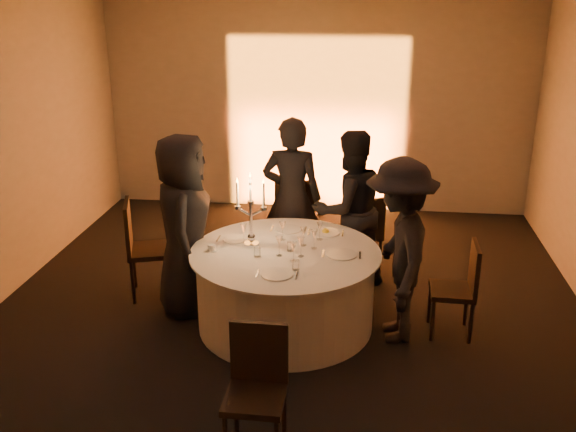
# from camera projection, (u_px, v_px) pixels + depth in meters

# --- Properties ---
(floor) EXTENTS (7.00, 7.00, 0.00)m
(floor) POSITION_uv_depth(u_px,v_px,m) (286.00, 324.00, 6.27)
(floor) COLOR black
(floor) RESTS_ON ground
(ceiling) EXTENTS (7.00, 7.00, 0.00)m
(ceiling) POSITION_uv_depth(u_px,v_px,m) (285.00, 1.00, 5.24)
(ceiling) COLOR silver
(ceiling) RESTS_ON wall_back
(wall_back) EXTENTS (7.00, 0.00, 7.00)m
(wall_back) POSITION_uv_depth(u_px,v_px,m) (317.00, 106.00, 9.02)
(wall_back) COLOR #A09C94
(wall_back) RESTS_ON floor
(wall_front) EXTENTS (7.00, 0.00, 7.00)m
(wall_front) POSITION_uv_depth(u_px,v_px,m) (172.00, 432.00, 2.49)
(wall_front) COLOR #A09C94
(wall_front) RESTS_ON floor
(uplighter_fixture) EXTENTS (0.25, 0.12, 0.10)m
(uplighter_fixture) POSITION_uv_depth(u_px,v_px,m) (313.00, 210.00, 9.24)
(uplighter_fixture) COLOR black
(uplighter_fixture) RESTS_ON floor
(banquet_table) EXTENTS (1.80, 1.80, 0.77)m
(banquet_table) POSITION_uv_depth(u_px,v_px,m) (285.00, 288.00, 6.14)
(banquet_table) COLOR black
(banquet_table) RESTS_ON floor
(chair_left) EXTENTS (0.57, 0.57, 1.05)m
(chair_left) POSITION_uv_depth(u_px,v_px,m) (141.00, 243.00, 6.66)
(chair_left) COLOR black
(chair_left) RESTS_ON floor
(chair_back_left) EXTENTS (0.47, 0.47, 1.04)m
(chair_back_left) POSITION_uv_depth(u_px,v_px,m) (296.00, 214.00, 7.49)
(chair_back_left) COLOR black
(chair_back_left) RESTS_ON floor
(chair_back_right) EXTENTS (0.55, 0.55, 0.93)m
(chair_back_right) POSITION_uv_depth(u_px,v_px,m) (363.00, 231.00, 7.18)
(chair_back_right) COLOR black
(chair_back_right) RESTS_ON floor
(chair_right) EXTENTS (0.41, 0.41, 0.91)m
(chair_right) POSITION_uv_depth(u_px,v_px,m) (461.00, 284.00, 5.93)
(chair_right) COLOR black
(chair_right) RESTS_ON floor
(chair_front) EXTENTS (0.42, 0.42, 0.94)m
(chair_front) POSITION_uv_depth(u_px,v_px,m) (257.00, 382.00, 4.45)
(chair_front) COLOR black
(chair_front) RESTS_ON floor
(guest_left) EXTENTS (0.74, 0.98, 1.82)m
(guest_left) POSITION_uv_depth(u_px,v_px,m) (184.00, 225.00, 6.26)
(guest_left) COLOR black
(guest_left) RESTS_ON floor
(guest_back_left) EXTENTS (0.69, 0.48, 1.81)m
(guest_back_left) POSITION_uv_depth(u_px,v_px,m) (292.00, 198.00, 7.05)
(guest_back_left) COLOR black
(guest_back_left) RESTS_ON floor
(guest_back_right) EXTENTS (1.05, 0.98, 1.72)m
(guest_back_right) POSITION_uv_depth(u_px,v_px,m) (349.00, 210.00, 6.83)
(guest_back_right) COLOR black
(guest_back_right) RESTS_ON floor
(guest_right) EXTENTS (0.73, 1.17, 1.73)m
(guest_right) POSITION_uv_depth(u_px,v_px,m) (399.00, 251.00, 5.77)
(guest_right) COLOR black
(guest_right) RESTS_ON floor
(plate_left) EXTENTS (0.36, 0.25, 0.01)m
(plate_left) POSITION_uv_depth(u_px,v_px,m) (235.00, 239.00, 6.27)
(plate_left) COLOR white
(plate_left) RESTS_ON banquet_table
(plate_back_left) EXTENTS (0.36, 0.27, 0.01)m
(plate_back_left) POSITION_uv_depth(u_px,v_px,m) (288.00, 229.00, 6.52)
(plate_back_left) COLOR white
(plate_back_left) RESTS_ON banquet_table
(plate_back_right) EXTENTS (0.35, 0.28, 0.08)m
(plate_back_right) POSITION_uv_depth(u_px,v_px,m) (326.00, 232.00, 6.43)
(plate_back_right) COLOR white
(plate_back_right) RESTS_ON banquet_table
(plate_right) EXTENTS (0.36, 0.29, 0.01)m
(plate_right) POSITION_uv_depth(u_px,v_px,m) (341.00, 254.00, 5.92)
(plate_right) COLOR white
(plate_right) RESTS_ON banquet_table
(plate_front) EXTENTS (0.36, 0.28, 0.01)m
(plate_front) POSITION_uv_depth(u_px,v_px,m) (277.00, 274.00, 5.52)
(plate_front) COLOR white
(plate_front) RESTS_ON banquet_table
(coffee_cup) EXTENTS (0.11, 0.11, 0.07)m
(coffee_cup) POSITION_uv_depth(u_px,v_px,m) (211.00, 248.00, 6.01)
(coffee_cup) COLOR white
(coffee_cup) RESTS_ON banquet_table
(candelabra) EXTENTS (0.30, 0.15, 0.73)m
(candelabra) POSITION_uv_depth(u_px,v_px,m) (251.00, 220.00, 6.07)
(candelabra) COLOR silver
(candelabra) RESTS_ON banquet_table
(wine_glass_a) EXTENTS (0.07, 0.07, 0.19)m
(wine_glass_a) POSITION_uv_depth(u_px,v_px,m) (320.00, 226.00, 6.23)
(wine_glass_a) COLOR white
(wine_glass_a) RESTS_ON banquet_table
(wine_glass_b) EXTENTS (0.07, 0.07, 0.19)m
(wine_glass_b) POSITION_uv_depth(u_px,v_px,m) (293.00, 247.00, 5.74)
(wine_glass_b) COLOR white
(wine_glass_b) RESTS_ON banquet_table
(wine_glass_c) EXTENTS (0.07, 0.07, 0.19)m
(wine_glass_c) POSITION_uv_depth(u_px,v_px,m) (279.00, 242.00, 5.87)
(wine_glass_c) COLOR white
(wine_glass_c) RESTS_ON banquet_table
(wine_glass_d) EXTENTS (0.07, 0.07, 0.19)m
(wine_glass_d) POSITION_uv_depth(u_px,v_px,m) (283.00, 227.00, 6.22)
(wine_glass_d) COLOR white
(wine_glass_d) RESTS_ON banquet_table
(wine_glass_e) EXTENTS (0.07, 0.07, 0.19)m
(wine_glass_e) POSITION_uv_depth(u_px,v_px,m) (314.00, 235.00, 6.02)
(wine_glass_e) COLOR white
(wine_glass_e) RESTS_ON banquet_table
(wine_glass_f) EXTENTS (0.07, 0.07, 0.19)m
(wine_glass_f) POSITION_uv_depth(u_px,v_px,m) (301.00, 243.00, 5.85)
(wine_glass_f) COLOR white
(wine_glass_f) RESTS_ON banquet_table
(wine_glass_g) EXTENTS (0.07, 0.07, 0.19)m
(wine_glass_g) POSITION_uv_depth(u_px,v_px,m) (303.00, 232.00, 6.09)
(wine_glass_g) COLOR white
(wine_glass_g) RESTS_ON banquet_table
(wine_glass_h) EXTENTS (0.07, 0.07, 0.19)m
(wine_glass_h) POSITION_uv_depth(u_px,v_px,m) (244.00, 229.00, 6.16)
(wine_glass_h) COLOR white
(wine_glass_h) RESTS_ON banquet_table
(tumbler_a) EXTENTS (0.07, 0.07, 0.09)m
(tumbler_a) POSITION_uv_depth(u_px,v_px,m) (257.00, 252.00, 5.88)
(tumbler_a) COLOR white
(tumbler_a) RESTS_ON banquet_table
(tumbler_b) EXTENTS (0.07, 0.07, 0.09)m
(tumbler_b) POSITION_uv_depth(u_px,v_px,m) (296.00, 265.00, 5.61)
(tumbler_b) COLOR white
(tumbler_b) RESTS_ON banquet_table
(tumbler_c) EXTENTS (0.07, 0.07, 0.09)m
(tumbler_c) POSITION_uv_depth(u_px,v_px,m) (290.00, 246.00, 6.00)
(tumbler_c) COLOR white
(tumbler_c) RESTS_ON banquet_table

